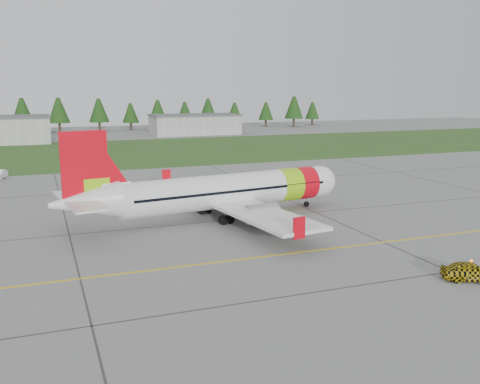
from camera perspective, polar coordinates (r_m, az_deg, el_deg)
name	(u,v)px	position (r m, az deg, el deg)	size (l,w,h in m)	color
ground	(328,290)	(35.91, 9.41, -10.31)	(320.00, 320.00, 0.00)	gray
aircraft	(223,192)	(53.87, -1.83, 0.04)	(30.75, 28.61, 9.34)	white
follow_me_car	(472,253)	(39.85, 23.50, -6.02)	(1.55, 1.31, 3.84)	#DABB0C
grass_strip	(127,152)	(112.82, -12.01, 4.23)	(320.00, 50.00, 0.03)	#30561E
taxi_guideline	(277,255)	(42.58, 3.97, -6.71)	(120.00, 0.25, 0.02)	gold
hangar_east	(195,125)	(153.04, -4.86, 7.14)	(24.00, 12.00, 5.20)	#A8A8A3
treeline	(96,115)	(167.82, -15.12, 7.97)	(160.00, 8.00, 10.00)	#1C3F14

